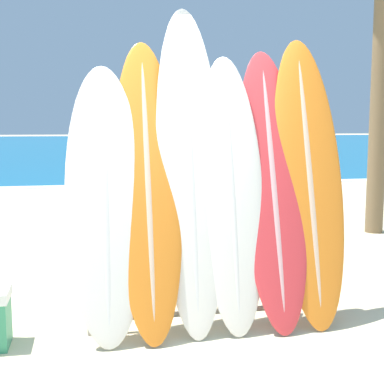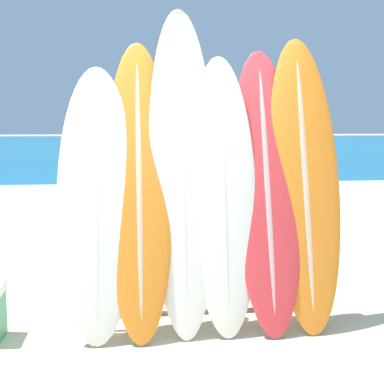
{
  "view_description": "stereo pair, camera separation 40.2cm",
  "coord_description": "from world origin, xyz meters",
  "px_view_note": "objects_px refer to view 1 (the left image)",
  "views": [
    {
      "loc": [
        -0.67,
        -3.38,
        1.62
      ],
      "look_at": [
        0.28,
        1.44,
        0.99
      ],
      "focal_mm": 50.0,
      "sensor_mm": 36.0,
      "label": 1
    },
    {
      "loc": [
        -0.28,
        -3.44,
        1.62
      ],
      "look_at": [
        0.28,
        1.44,
        0.99
      ],
      "focal_mm": 50.0,
      "sensor_mm": 36.0,
      "label": 2
    }
  ],
  "objects_px": {
    "surfboard_rack": "(212,264)",
    "person_near_water": "(165,155)",
    "surfboard_slot_0": "(105,202)",
    "surfboard_slot_3": "(231,192)",
    "person_mid_beach": "(174,160)",
    "surfboard_slot_4": "(273,187)",
    "surfboard_slot_5": "(309,180)",
    "surfboard_slot_1": "(148,186)",
    "surfboard_slot_2": "(190,168)"
  },
  "relations": [
    {
      "from": "surfboard_slot_1",
      "to": "person_near_water",
      "type": "height_order",
      "value": "surfboard_slot_1"
    },
    {
      "from": "surfboard_slot_1",
      "to": "surfboard_slot_2",
      "type": "distance_m",
      "value": 0.37
    },
    {
      "from": "surfboard_slot_5",
      "to": "surfboard_rack",
      "type": "bearing_deg",
      "value": -177.43
    },
    {
      "from": "surfboard_slot_1",
      "to": "surfboard_slot_4",
      "type": "relative_size",
      "value": 1.02
    },
    {
      "from": "surfboard_slot_1",
      "to": "person_near_water",
      "type": "bearing_deg",
      "value": 80.68
    },
    {
      "from": "surfboard_slot_1",
      "to": "surfboard_slot_3",
      "type": "xyz_separation_m",
      "value": [
        0.65,
        -0.03,
        -0.06
      ]
    },
    {
      "from": "surfboard_slot_0",
      "to": "surfboard_slot_4",
      "type": "relative_size",
      "value": 0.93
    },
    {
      "from": "surfboard_rack",
      "to": "surfboard_slot_5",
      "type": "bearing_deg",
      "value": 2.57
    },
    {
      "from": "person_near_water",
      "to": "person_mid_beach",
      "type": "height_order",
      "value": "person_mid_beach"
    },
    {
      "from": "surfboard_slot_0",
      "to": "surfboard_slot_3",
      "type": "bearing_deg",
      "value": 0.56
    },
    {
      "from": "person_near_water",
      "to": "surfboard_rack",
      "type": "bearing_deg",
      "value": -136.23
    },
    {
      "from": "surfboard_slot_4",
      "to": "surfboard_slot_5",
      "type": "distance_m",
      "value": 0.32
    },
    {
      "from": "surfboard_slot_2",
      "to": "surfboard_slot_3",
      "type": "relative_size",
      "value": 1.18
    },
    {
      "from": "surfboard_slot_0",
      "to": "surfboard_slot_5",
      "type": "xyz_separation_m",
      "value": [
        1.64,
        0.05,
        0.13
      ]
    },
    {
      "from": "surfboard_rack",
      "to": "person_near_water",
      "type": "distance_m",
      "value": 7.9
    },
    {
      "from": "surfboard_slot_3",
      "to": "person_mid_beach",
      "type": "bearing_deg",
      "value": 85.52
    },
    {
      "from": "person_near_water",
      "to": "surfboard_slot_4",
      "type": "bearing_deg",
      "value": -132.57
    },
    {
      "from": "surfboard_slot_0",
      "to": "surfboard_slot_2",
      "type": "bearing_deg",
      "value": 6.09
    },
    {
      "from": "surfboard_rack",
      "to": "surfboard_slot_3",
      "type": "relative_size",
      "value": 0.9
    },
    {
      "from": "surfboard_slot_3",
      "to": "surfboard_slot_5",
      "type": "bearing_deg",
      "value": 3.32
    },
    {
      "from": "surfboard_slot_3",
      "to": "person_near_water",
      "type": "height_order",
      "value": "surfboard_slot_3"
    },
    {
      "from": "surfboard_slot_2",
      "to": "person_mid_beach",
      "type": "distance_m",
      "value": 5.41
    },
    {
      "from": "surfboard_slot_4",
      "to": "surfboard_slot_0",
      "type": "bearing_deg",
      "value": -178.48
    },
    {
      "from": "surfboard_slot_2",
      "to": "person_mid_beach",
      "type": "bearing_deg",
      "value": 82.15
    },
    {
      "from": "surfboard_slot_5",
      "to": "person_near_water",
      "type": "bearing_deg",
      "value": 90.25
    },
    {
      "from": "surfboard_slot_0",
      "to": "surfboard_slot_3",
      "type": "xyz_separation_m",
      "value": [
        0.98,
        0.01,
        0.05
      ]
    },
    {
      "from": "surfboard_slot_0",
      "to": "surfboard_rack",
      "type": "bearing_deg",
      "value": 0.79
    },
    {
      "from": "surfboard_slot_3",
      "to": "surfboard_slot_5",
      "type": "relative_size",
      "value": 0.93
    },
    {
      "from": "surfboard_slot_1",
      "to": "person_near_water",
      "type": "distance_m",
      "value": 7.93
    },
    {
      "from": "surfboard_slot_5",
      "to": "person_near_water",
      "type": "relative_size",
      "value": 1.38
    },
    {
      "from": "person_mid_beach",
      "to": "person_near_water",
      "type": "bearing_deg",
      "value": 6.99
    },
    {
      "from": "surfboard_slot_5",
      "to": "person_mid_beach",
      "type": "relative_size",
      "value": 1.3
    },
    {
      "from": "surfboard_slot_4",
      "to": "surfboard_slot_5",
      "type": "bearing_deg",
      "value": 2.37
    },
    {
      "from": "surfboard_slot_0",
      "to": "person_mid_beach",
      "type": "height_order",
      "value": "surfboard_slot_0"
    },
    {
      "from": "surfboard_slot_3",
      "to": "person_near_water",
      "type": "xyz_separation_m",
      "value": [
        0.63,
        7.85,
        -0.16
      ]
    },
    {
      "from": "surfboard_slot_1",
      "to": "surfboard_slot_4",
      "type": "xyz_separation_m",
      "value": [
        1.0,
        -0.0,
        -0.03
      ]
    },
    {
      "from": "surfboard_slot_2",
      "to": "person_near_water",
      "type": "xyz_separation_m",
      "value": [
        0.94,
        7.79,
        -0.36
      ]
    },
    {
      "from": "surfboard_slot_4",
      "to": "person_mid_beach",
      "type": "height_order",
      "value": "surfboard_slot_4"
    },
    {
      "from": "surfboard_slot_4",
      "to": "surfboard_slot_2",
      "type": "bearing_deg",
      "value": 176.95
    },
    {
      "from": "surfboard_slot_0",
      "to": "person_mid_beach",
      "type": "xyz_separation_m",
      "value": [
        1.4,
        5.43,
        -0.06
      ]
    },
    {
      "from": "surfboard_rack",
      "to": "person_mid_beach",
      "type": "xyz_separation_m",
      "value": [
        0.58,
        5.41,
        0.46
      ]
    },
    {
      "from": "surfboard_slot_1",
      "to": "surfboard_slot_2",
      "type": "height_order",
      "value": "surfboard_slot_2"
    },
    {
      "from": "surfboard_slot_3",
      "to": "person_mid_beach",
      "type": "height_order",
      "value": "surfboard_slot_3"
    },
    {
      "from": "surfboard_rack",
      "to": "surfboard_slot_1",
      "type": "distance_m",
      "value": 0.8
    },
    {
      "from": "surfboard_rack",
      "to": "person_near_water",
      "type": "xyz_separation_m",
      "value": [
        0.78,
        7.85,
        0.41
      ]
    },
    {
      "from": "surfboard_slot_2",
      "to": "surfboard_slot_0",
      "type": "bearing_deg",
      "value": -173.91
    },
    {
      "from": "surfboard_slot_5",
      "to": "person_near_water",
      "type": "xyz_separation_m",
      "value": [
        -0.03,
        7.81,
        -0.24
      ]
    },
    {
      "from": "surfboard_rack",
      "to": "surfboard_slot_4",
      "type": "distance_m",
      "value": 0.78
    },
    {
      "from": "surfboard_slot_1",
      "to": "surfboard_slot_3",
      "type": "relative_size",
      "value": 1.05
    },
    {
      "from": "person_near_water",
      "to": "person_mid_beach",
      "type": "relative_size",
      "value": 0.94
    }
  ]
}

